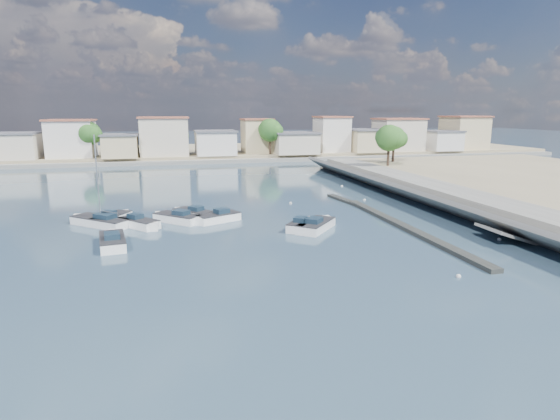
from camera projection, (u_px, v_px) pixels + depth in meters
name	position (u px, v px, depth m)	size (l,w,h in m)	color
ground	(267.00, 184.00, 71.34)	(400.00, 400.00, 0.00)	#273E4E
seawall_walkway	(490.00, 207.00, 49.76)	(5.00, 90.00, 1.80)	slate
breakwater	(391.00, 221.00, 46.94)	(2.00, 31.02, 0.35)	black
far_shore_land	(225.00, 151.00, 120.62)	(160.00, 40.00, 1.40)	gray
far_shore_quay	(237.00, 161.00, 100.73)	(160.00, 2.50, 0.80)	slate
far_town	(279.00, 138.00, 107.88)	(113.01, 12.80, 8.35)	beige
shore_trees	(277.00, 134.00, 98.70)	(74.56, 38.32, 7.92)	#38281E
motorboat_a	(112.00, 241.00, 38.81)	(2.64, 5.65, 1.48)	white
motorboat_b	(303.00, 225.00, 44.31)	(3.81, 4.25, 1.48)	white
motorboat_c	(176.00, 218.00, 47.11)	(4.89, 4.80, 1.48)	white
motorboat_d	(216.00, 218.00, 47.06)	(4.92, 3.59, 1.48)	white
motorboat_e	(113.00, 218.00, 47.03)	(3.91, 4.96, 1.48)	white
motorboat_f	(192.00, 214.00, 49.14)	(4.28, 4.56, 1.48)	white
motorboat_g	(140.00, 224.00, 44.78)	(4.22, 4.53, 1.48)	white
motorboat_h	(317.00, 225.00, 44.17)	(4.88, 5.28, 1.48)	white
sailboat	(99.00, 221.00, 45.64)	(6.18, 5.90, 9.00)	white
mooring_buoys	(376.00, 214.00, 50.78)	(13.75, 38.46, 0.34)	white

